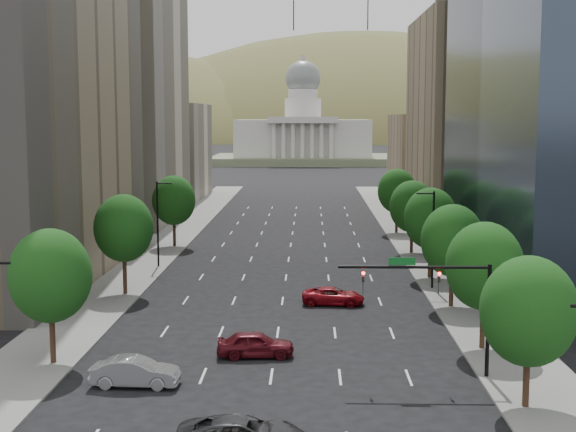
# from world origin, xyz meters

# --- Properties ---
(sidewalk_left) EXTENTS (6.00, 200.00, 0.15)m
(sidewalk_left) POSITION_xyz_m (-15.50, 60.00, 0.07)
(sidewalk_left) COLOR slate
(sidewalk_left) RESTS_ON ground
(sidewalk_right) EXTENTS (6.00, 200.00, 0.15)m
(sidewalk_right) POSITION_xyz_m (15.50, 60.00, 0.07)
(sidewalk_right) COLOR slate
(sidewalk_right) RESTS_ON ground
(midrise_cream_left) EXTENTS (14.00, 30.00, 35.00)m
(midrise_cream_left) POSITION_xyz_m (-25.00, 103.00, 17.50)
(midrise_cream_left) COLOR beige
(midrise_cream_left) RESTS_ON ground
(filler_left) EXTENTS (14.00, 26.00, 18.00)m
(filler_left) POSITION_xyz_m (-25.00, 136.00, 9.00)
(filler_left) COLOR beige
(filler_left) RESTS_ON ground
(parking_tan_right) EXTENTS (14.00, 30.00, 30.00)m
(parking_tan_right) POSITION_xyz_m (25.00, 100.00, 15.00)
(parking_tan_right) COLOR #8C7759
(parking_tan_right) RESTS_ON ground
(filler_right) EXTENTS (14.00, 26.00, 16.00)m
(filler_right) POSITION_xyz_m (25.00, 133.00, 8.00)
(filler_right) COLOR #8C7759
(filler_right) RESTS_ON ground
(tree_right_0) EXTENTS (5.20, 5.20, 8.39)m
(tree_right_0) POSITION_xyz_m (14.00, 25.00, 5.39)
(tree_right_0) COLOR #382316
(tree_right_0) RESTS_ON ground
(tree_right_1) EXTENTS (5.20, 5.20, 8.75)m
(tree_right_1) POSITION_xyz_m (14.00, 36.00, 5.75)
(tree_right_1) COLOR #382316
(tree_right_1) RESTS_ON ground
(tree_right_2) EXTENTS (5.20, 5.20, 8.61)m
(tree_right_2) POSITION_xyz_m (14.00, 48.00, 5.60)
(tree_right_2) COLOR #382316
(tree_right_2) RESTS_ON ground
(tree_right_3) EXTENTS (5.20, 5.20, 8.89)m
(tree_right_3) POSITION_xyz_m (14.00, 60.00, 5.89)
(tree_right_3) COLOR #382316
(tree_right_3) RESTS_ON ground
(tree_right_4) EXTENTS (5.20, 5.20, 8.46)m
(tree_right_4) POSITION_xyz_m (14.00, 74.00, 5.46)
(tree_right_4) COLOR #382316
(tree_right_4) RESTS_ON ground
(tree_right_5) EXTENTS (5.20, 5.20, 8.75)m
(tree_right_5) POSITION_xyz_m (14.00, 90.00, 5.75)
(tree_right_5) COLOR #382316
(tree_right_5) RESTS_ON ground
(tree_left_0) EXTENTS (5.20, 5.20, 8.75)m
(tree_left_0) POSITION_xyz_m (-14.00, 32.00, 5.75)
(tree_left_0) COLOR #382316
(tree_left_0) RESTS_ON ground
(tree_left_1) EXTENTS (5.20, 5.20, 8.97)m
(tree_left_1) POSITION_xyz_m (-14.00, 52.00, 5.96)
(tree_left_1) COLOR #382316
(tree_left_1) RESTS_ON ground
(tree_left_2) EXTENTS (5.20, 5.20, 8.68)m
(tree_left_2) POSITION_xyz_m (-14.00, 78.00, 5.68)
(tree_left_2) COLOR #382316
(tree_left_2) RESTS_ON ground
(streetlight_rn) EXTENTS (1.70, 0.20, 9.00)m
(streetlight_rn) POSITION_xyz_m (13.44, 55.00, 4.84)
(streetlight_rn) COLOR black
(streetlight_rn) RESTS_ON ground
(streetlight_ln) EXTENTS (1.70, 0.20, 9.00)m
(streetlight_ln) POSITION_xyz_m (-13.44, 65.00, 4.84)
(streetlight_ln) COLOR black
(streetlight_ln) RESTS_ON ground
(traffic_signal) EXTENTS (9.12, 0.40, 7.38)m
(traffic_signal) POSITION_xyz_m (10.53, 30.00, 5.17)
(traffic_signal) COLOR black
(traffic_signal) RESTS_ON ground
(capitol) EXTENTS (60.00, 40.00, 35.20)m
(capitol) POSITION_xyz_m (0.00, 249.71, 8.58)
(capitol) COLOR #596647
(capitol) RESTS_ON ground
(foothills) EXTENTS (720.00, 413.00, 263.00)m
(foothills) POSITION_xyz_m (34.67, 599.39, -37.78)
(foothills) COLOR olive
(foothills) RESTS_ON ground
(car_maroon) EXTENTS (5.18, 2.38, 1.72)m
(car_maroon) POSITION_xyz_m (-1.23, 33.96, 0.86)
(car_maroon) COLOR #4F0D15
(car_maroon) RESTS_ON ground
(car_silver) EXTENTS (5.25, 2.00, 1.71)m
(car_silver) POSITION_xyz_m (-7.87, 28.04, 0.85)
(car_silver) COLOR gray
(car_silver) RESTS_ON ground
(car_red_far) EXTENTS (5.37, 2.75, 1.45)m
(car_red_far) POSITION_xyz_m (4.31, 48.85, 0.73)
(car_red_far) COLOR maroon
(car_red_far) RESTS_ON ground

